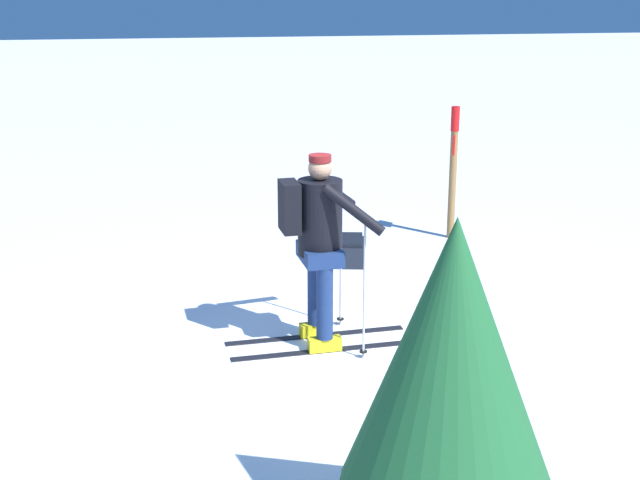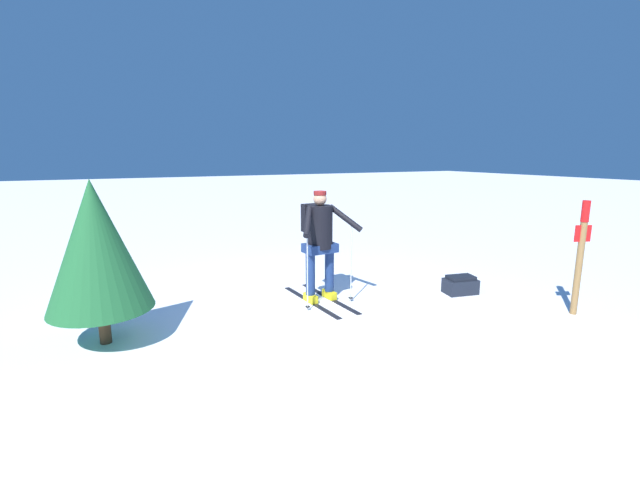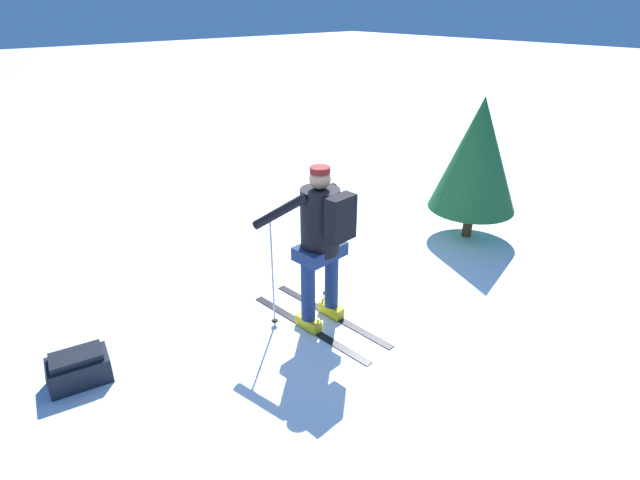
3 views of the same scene
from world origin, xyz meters
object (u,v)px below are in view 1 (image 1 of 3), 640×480
skier (318,235)px  trail_marker (453,162)px  pine_tree (451,356)px  dropped_backpack (351,251)px

skier → trail_marker: skier is taller
skier → trail_marker: 3.83m
skier → pine_tree: 3.14m
trail_marker → pine_tree: size_ratio=0.82×
skier → dropped_backpack: bearing=161.6°
trail_marker → pine_tree: 6.55m
skier → pine_tree: size_ratio=0.86×
trail_marker → pine_tree: bearing=-17.8°
pine_tree → skier: bearing=-175.7°
pine_tree → trail_marker: bearing=162.2°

